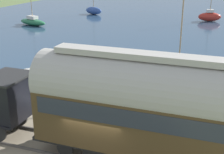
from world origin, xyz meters
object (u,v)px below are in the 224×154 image
object	(u,v)px
sailboat_navy	(178,78)
sailboat_green	(33,21)
sailboat_blue	(94,10)
passenger_coach	(150,105)
sailboat_red	(210,16)
rowboat_near_shore	(32,71)
rowboat_far_out	(127,72)
rowboat_mid_harbor	(85,84)

from	to	relation	value
sailboat_navy	sailboat_green	bearing A→B (deg)	86.76
sailboat_green	sailboat_blue	distance (m)	13.67
passenger_coach	sailboat_red	world-z (taller)	sailboat_red
passenger_coach	sailboat_red	size ratio (longest dim) A/B	1.23
passenger_coach	rowboat_near_shore	distance (m)	15.39
sailboat_red	sailboat_navy	distance (m)	30.02
sailboat_green	rowboat_far_out	xyz separation A→B (m)	(-16.43, -19.59, -0.30)
passenger_coach	rowboat_near_shore	bearing A→B (deg)	51.96
sailboat_blue	rowboat_near_shore	bearing A→B (deg)	-148.77
passenger_coach	sailboat_navy	xyz separation A→B (m)	(10.58, 0.31, -2.46)
rowboat_far_out	rowboat_mid_harbor	bearing A→B (deg)	100.83
sailboat_blue	sailboat_navy	distance (m)	36.27
passenger_coach	rowboat_far_out	size ratio (longest dim) A/B	4.98
sailboat_red	rowboat_near_shore	world-z (taller)	sailboat_red
sailboat_red	rowboat_near_shore	size ratio (longest dim) A/B	3.79
passenger_coach	rowboat_near_shore	xyz separation A→B (m)	(9.32, 11.91, -2.88)
sailboat_blue	sailboat_navy	xyz separation A→B (m)	(-30.53, -19.58, -0.10)
passenger_coach	sailboat_green	distance (m)	37.10
rowboat_near_shore	rowboat_far_out	bearing A→B (deg)	-103.87
rowboat_near_shore	sailboat_blue	bearing A→B (deg)	-17.42
sailboat_navy	rowboat_near_shore	xyz separation A→B (m)	(-1.26, 11.60, -0.41)
passenger_coach	sailboat_red	bearing A→B (deg)	-0.24
rowboat_mid_harbor	rowboat_near_shore	xyz separation A→B (m)	(1.26, 5.38, 0.00)
sailboat_navy	rowboat_far_out	world-z (taller)	sailboat_navy
sailboat_navy	rowboat_near_shore	bearing A→B (deg)	129.33
sailboat_blue	rowboat_far_out	distance (m)	33.22
sailboat_red	rowboat_mid_harbor	world-z (taller)	sailboat_red
sailboat_red	sailboat_navy	world-z (taller)	sailboat_red
sailboat_blue	rowboat_far_out	xyz separation A→B (m)	(-29.43, -15.39, -0.49)
sailboat_red	sailboat_blue	size ratio (longest dim) A/B	0.83
passenger_coach	sailboat_blue	size ratio (longest dim) A/B	1.02
sailboat_red	rowboat_far_out	size ratio (longest dim) A/B	4.06
sailboat_blue	rowboat_near_shore	size ratio (longest dim) A/B	4.55
sailboat_green	sailboat_navy	distance (m)	29.55
sailboat_red	rowboat_far_out	bearing A→B (deg)	157.09
sailboat_blue	rowboat_mid_harbor	size ratio (longest dim) A/B	3.29
sailboat_green	rowboat_mid_harbor	size ratio (longest dim) A/B	2.87
passenger_coach	sailboat_navy	distance (m)	10.86
rowboat_mid_harbor	sailboat_blue	bearing A→B (deg)	21.54
sailboat_green	rowboat_mid_harbor	bearing A→B (deg)	-122.96
sailboat_green	rowboat_near_shore	world-z (taller)	sailboat_green
sailboat_red	rowboat_near_shore	bearing A→B (deg)	145.15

